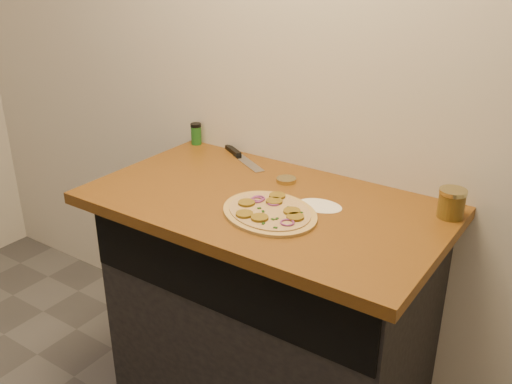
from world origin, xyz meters
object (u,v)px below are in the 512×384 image
Objects in this scene: pizza at (270,212)px; chefs_knife at (240,156)px; spice_shaker at (196,134)px; salsa_jar at (452,203)px.

pizza is 1.56× the size of chefs_knife.
spice_shaker reaches higher than chefs_knife.
spice_shaker is (-0.62, 0.39, 0.04)m from pizza.
chefs_knife is (-0.37, 0.36, -0.00)m from pizza.
pizza is at bearing -43.86° from chefs_knife.
chefs_knife is at bearing 176.17° from salsa_jar.
chefs_knife is 0.85m from salsa_jar.
pizza is 0.57m from salsa_jar.
salsa_jar reaches higher than chefs_knife.
spice_shaker is at bearing 175.48° from salsa_jar.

